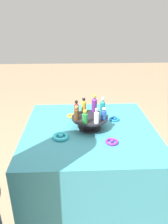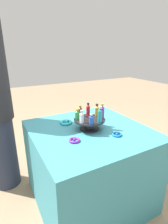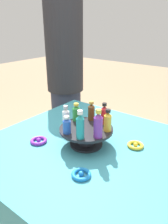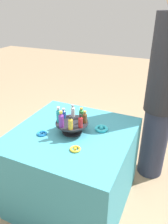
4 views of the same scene
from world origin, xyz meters
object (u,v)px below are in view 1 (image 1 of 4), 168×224
at_px(bottle_teal, 103,107).
at_px(ribbon_bow_purple, 112,142).
at_px(bottle_blue, 104,114).
at_px(ribbon_bow_teal, 61,136).
at_px(bottle_gold, 84,106).
at_px(ribbon_bow_gold, 72,116).
at_px(bottle_clear, 97,116).
at_px(ribbon_bow_blue, 114,119).
at_px(bottle_green, 85,117).
at_px(display_stand, 90,121).
at_px(bottle_purple, 94,104).
at_px(bottle_brown, 76,114).
at_px(bottle_red, 76,109).

height_order(bottle_teal, ribbon_bow_purple, bottle_teal).
height_order(bottle_blue, ribbon_bow_teal, bottle_blue).
bearing_deg(bottle_gold, ribbon_bow_gold, -140.13).
xyz_separation_m(bottle_clear, ribbon_bow_purple, (0.11, 0.09, -0.13)).
relative_size(bottle_clear, bottle_blue, 1.24).
bearing_deg(ribbon_bow_blue, bottle_green, -47.41).
height_order(bottle_blue, ribbon_bow_purple, bottle_blue).
distance_m(bottle_green, bottle_gold, 0.19).
distance_m(bottle_gold, ribbon_bow_teal, 0.31).
bearing_deg(ribbon_bow_blue, bottle_blue, -32.90).
bearing_deg(ribbon_bow_purple, ribbon_bow_teal, -102.54).
relative_size(bottle_clear, ribbon_bow_purple, 1.23).
relative_size(display_stand, ribbon_bow_teal, 2.39).
xyz_separation_m(bottle_gold, ribbon_bow_purple, (0.30, 0.17, -0.13)).
distance_m(bottle_green, ribbon_bow_teal, 0.21).
bearing_deg(bottle_purple, bottle_brown, -45.37).
distance_m(bottle_green, bottle_blue, 0.14).
xyz_separation_m(bottle_blue, ribbon_bow_blue, (-0.17, 0.11, -0.12)).
relative_size(bottle_blue, bottle_teal, 0.64).
distance_m(display_stand, bottle_blue, 0.12).
xyz_separation_m(bottle_brown, bottle_green, (0.06, 0.05, -0.00)).
height_order(bottle_brown, ribbon_bow_blue, bottle_brown).
xyz_separation_m(display_stand, ribbon_bow_purple, (0.20, 0.13, -0.05)).
bearing_deg(bottle_purple, bottle_blue, 22.13).
height_order(display_stand, ribbon_bow_gold, display_stand).
height_order(bottle_brown, bottle_red, bottle_red).
height_order(bottle_brown, ribbon_bow_teal, bottle_brown).
relative_size(bottle_gold, bottle_red, 0.99).
relative_size(bottle_green, bottle_clear, 0.89).
bearing_deg(display_stand, bottle_blue, 67.13).
bearing_deg(display_stand, bottle_purple, 157.13).
bearing_deg(ribbon_bow_teal, ribbon_bow_purple, 77.46).
bearing_deg(bottle_purple, display_stand, -22.87).
xyz_separation_m(bottle_blue, ribbon_bow_purple, (0.16, 0.04, -0.12)).
relative_size(ribbon_bow_purple, ribbon_bow_gold, 1.06).
bearing_deg(bottle_gold, bottle_blue, 44.63).
distance_m(display_stand, bottle_purple, 0.14).
distance_m(bottle_brown, bottle_purple, 0.19).
distance_m(bottle_green, bottle_red, 0.14).
bearing_deg(bottle_green, ribbon_bow_blue, 132.59).
xyz_separation_m(display_stand, ribbon_bow_blue, (-0.13, 0.20, -0.05)).
bearing_deg(ribbon_bow_purple, bottle_gold, -150.60).
bearing_deg(bottle_teal, bottle_purple, -135.37).
xyz_separation_m(bottle_gold, bottle_red, (0.05, -0.06, 0.00)).
height_order(bottle_clear, ribbon_bow_purple, bottle_clear).
xyz_separation_m(bottle_green, ribbon_bow_teal, (0.04, -0.16, -0.12)).
bearing_deg(ribbon_bow_gold, ribbon_bow_teal, -12.54).
xyz_separation_m(bottle_brown, bottle_purple, (-0.13, 0.13, 0.01)).
relative_size(bottle_blue, bottle_gold, 0.78).
height_order(bottle_gold, bottle_red, bottle_red).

